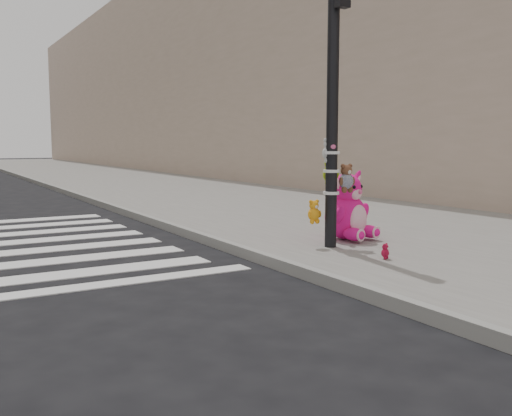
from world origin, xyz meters
TOP-DOWN VIEW (x-y plane):
  - ground at (0.00, 0.00)m, footprint 120.00×120.00m
  - sidewalk_near at (5.00, 10.00)m, footprint 7.00×80.00m
  - curb_edge at (1.55, 10.00)m, footprint 0.12×80.00m
  - bld_near at (10.50, 20.00)m, footprint 5.00×60.00m
  - signal_pole at (2.62, 1.82)m, footprint 0.67×0.50m
  - pink_bunny at (3.20, 2.17)m, footprint 0.78×0.88m
  - red_teddy at (2.66, 0.78)m, footprint 0.16×0.14m

SIDE VIEW (x-z plane):
  - ground at x=0.00m, z-range 0.00..0.00m
  - sidewalk_near at x=5.00m, z-range 0.00..0.14m
  - curb_edge at x=1.55m, z-range -0.01..0.15m
  - red_teddy at x=2.66m, z-range 0.14..0.34m
  - pink_bunny at x=3.20m, z-range 0.04..1.09m
  - signal_pole at x=2.62m, z-range -0.19..3.81m
  - bld_near at x=10.50m, z-range 0.00..10.00m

